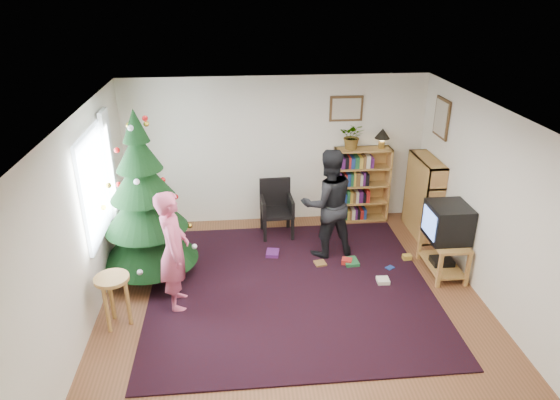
{
  "coord_description": "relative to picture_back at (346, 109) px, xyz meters",
  "views": [
    {
      "loc": [
        -0.69,
        -5.43,
        3.91
      ],
      "look_at": [
        -0.1,
        0.82,
        1.1
      ],
      "focal_mm": 32.0,
      "sensor_mm": 36.0,
      "label": 1
    }
  ],
  "objects": [
    {
      "name": "picture_back",
      "position": [
        0.0,
        0.0,
        0.0
      ],
      "size": [
        0.55,
        0.03,
        0.42
      ],
      "color": "#4C3319",
      "rests_on": "wall_back"
    },
    {
      "name": "bookshelf_back",
      "position": [
        0.3,
        -0.14,
        -1.29
      ],
      "size": [
        0.95,
        0.3,
        1.3
      ],
      "color": "#BA7F42",
      "rests_on": "floor"
    },
    {
      "name": "floor_clutter",
      "position": [
        -0.17,
        -1.69,
        -1.91
      ],
      "size": [
        2.21,
        1.1,
        0.08
      ],
      "color": "#A51E19",
      "rests_on": "rug"
    },
    {
      "name": "wall_right",
      "position": [
        1.35,
        -2.48,
        -0.7
      ],
      "size": [
        0.02,
        5.0,
        2.5
      ],
      "primitive_type": "cube",
      "color": "silver",
      "rests_on": "floor"
    },
    {
      "name": "curtain",
      "position": [
        -3.58,
        -1.18,
        -0.45
      ],
      "size": [
        0.06,
        0.35,
        1.6
      ],
      "primitive_type": "cube",
      "color": "silver",
      "rests_on": "wall_left"
    },
    {
      "name": "crt_tv",
      "position": [
        1.07,
        -1.96,
        -1.15
      ],
      "size": [
        0.54,
        0.58,
        0.51
      ],
      "color": "black",
      "rests_on": "tv_stand"
    },
    {
      "name": "tv_stand",
      "position": [
        1.07,
        -1.96,
        -1.63
      ],
      "size": [
        0.46,
        0.83,
        0.55
      ],
      "color": "#BA7F42",
      "rests_on": "floor"
    },
    {
      "name": "window_pane",
      "position": [
        -3.62,
        -1.88,
        -0.45
      ],
      "size": [
        0.04,
        1.2,
        1.4
      ],
      "primitive_type": "cube",
      "color": "silver",
      "rests_on": "wall_left"
    },
    {
      "name": "armchair",
      "position": [
        -1.2,
        -0.52,
        -1.45
      ],
      "size": [
        0.53,
        0.53,
        0.93
      ],
      "rotation": [
        0.0,
        0.0,
        0.05
      ],
      "color": "black",
      "rests_on": "rug"
    },
    {
      "name": "wall_front",
      "position": [
        -1.15,
        -4.97,
        -0.7
      ],
      "size": [
        5.0,
        0.02,
        2.5
      ],
      "primitive_type": "cube",
      "color": "silver",
      "rests_on": "floor"
    },
    {
      "name": "stool",
      "position": [
        -3.35,
        -2.75,
        -1.42
      ],
      "size": [
        0.41,
        0.41,
        0.68
      ],
      "color": "#BA7F42",
      "rests_on": "floor"
    },
    {
      "name": "christmas_tree",
      "position": [
        -3.09,
        -1.64,
        -0.94
      ],
      "size": [
        1.34,
        1.34,
        2.42
      ],
      "rotation": [
        0.0,
        0.0,
        0.27
      ],
      "color": "#3F2816",
      "rests_on": "rug"
    },
    {
      "name": "picture_right",
      "position": [
        1.33,
        -0.73,
        0.0
      ],
      "size": [
        0.03,
        0.5,
        0.6
      ],
      "color": "#4C3319",
      "rests_on": "wall_right"
    },
    {
      "name": "floor",
      "position": [
        -1.15,
        -2.48,
        -1.95
      ],
      "size": [
        5.0,
        5.0,
        0.0
      ],
      "primitive_type": "plane",
      "color": "brown",
      "rests_on": "ground"
    },
    {
      "name": "ceiling",
      "position": [
        -1.15,
        -2.48,
        0.55
      ],
      "size": [
        5.0,
        5.0,
        0.0
      ],
      "primitive_type": "plane",
      "rotation": [
        3.14,
        0.0,
        0.0
      ],
      "color": "white",
      "rests_on": "wall_back"
    },
    {
      "name": "wall_back",
      "position": [
        -1.15,
        0.02,
        -0.7
      ],
      "size": [
        5.0,
        0.02,
        2.5
      ],
      "primitive_type": "cube",
      "color": "silver",
      "rests_on": "floor"
    },
    {
      "name": "wall_left",
      "position": [
        -3.65,
        -2.48,
        -0.7
      ],
      "size": [
        0.02,
        5.0,
        2.5
      ],
      "primitive_type": "cube",
      "color": "silver",
      "rests_on": "floor"
    },
    {
      "name": "bookshelf_right",
      "position": [
        1.19,
        -0.73,
        -1.29
      ],
      "size": [
        0.3,
        0.95,
        1.3
      ],
      "rotation": [
        0.0,
        0.0,
        1.57
      ],
      "color": "#BA7F42",
      "rests_on": "floor"
    },
    {
      "name": "potted_plant",
      "position": [
        0.1,
        -0.14,
        -0.43
      ],
      "size": [
        0.5,
        0.47,
        0.44
      ],
      "primitive_type": "imported",
      "rotation": [
        0.0,
        0.0,
        -0.37
      ],
      "color": "gray",
      "rests_on": "bookshelf_back"
    },
    {
      "name": "person_standing",
      "position": [
        -2.65,
        -2.4,
        -1.15
      ],
      "size": [
        0.43,
        0.61,
        1.6
      ],
      "primitive_type": "imported",
      "rotation": [
        0.0,
        0.0,
        1.66
      ],
      "color": "#C34E6F",
      "rests_on": "rug"
    },
    {
      "name": "table_lamp",
      "position": [
        0.6,
        -0.14,
        -0.42
      ],
      "size": [
        0.25,
        0.25,
        0.34
      ],
      "color": "#A57F33",
      "rests_on": "bookshelf_back"
    },
    {
      "name": "rug",
      "position": [
        -1.15,
        -2.17,
        -1.94
      ],
      "size": [
        3.8,
        3.6,
        0.02
      ],
      "primitive_type": "cube",
      "color": "black",
      "rests_on": "floor"
    },
    {
      "name": "person_by_chair",
      "position": [
        -0.5,
        -1.28,
        -1.1
      ],
      "size": [
        0.92,
        0.77,
        1.69
      ],
      "primitive_type": "imported",
      "rotation": [
        0.0,
        0.0,
        3.31
      ],
      "color": "black",
      "rests_on": "rug"
    }
  ]
}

